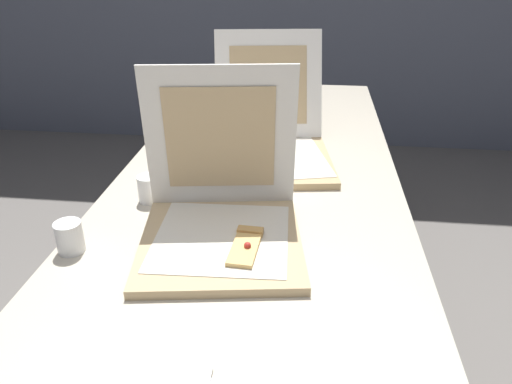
{
  "coord_description": "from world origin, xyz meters",
  "views": [
    {
      "loc": [
        0.15,
        -0.64,
        1.38
      ],
      "look_at": [
        0.02,
        0.46,
        0.81
      ],
      "focal_mm": 33.93,
      "sensor_mm": 36.0,
      "label": 1
    }
  ],
  "objects": [
    {
      "name": "table",
      "position": [
        0.0,
        0.63,
        0.7
      ],
      "size": [
        0.85,
        2.31,
        0.75
      ],
      "color": "#BCB29E",
      "rests_on": "ground"
    },
    {
      "name": "pizza_box_front",
      "position": [
        -0.05,
        0.32,
        0.8
      ],
      "size": [
        0.42,
        0.43,
        0.39
      ],
      "rotation": [
        0.0,
        0.0,
        0.15
      ],
      "color": "tan",
      "rests_on": "table"
    },
    {
      "name": "pizza_box_middle",
      "position": [
        0.03,
        0.83,
        0.8
      ],
      "size": [
        0.44,
        0.55,
        0.37
      ],
      "rotation": [
        0.0,
        0.0,
        0.15
      ],
      "color": "tan",
      "rests_on": "table"
    },
    {
      "name": "cup_white_near_left",
      "position": [
        -0.38,
        0.23,
        0.78
      ],
      "size": [
        0.06,
        0.06,
        0.07
      ],
      "primitive_type": "cylinder",
      "color": "white",
      "rests_on": "table"
    },
    {
      "name": "cup_white_near_center",
      "position": [
        -0.28,
        0.49,
        0.78
      ],
      "size": [
        0.06,
        0.06,
        0.07
      ],
      "primitive_type": "cylinder",
      "color": "white",
      "rests_on": "table"
    },
    {
      "name": "cup_white_mid",
      "position": [
        -0.27,
        0.69,
        0.78
      ],
      "size": [
        0.06,
        0.06,
        0.07
      ],
      "primitive_type": "cylinder",
      "color": "white",
      "rests_on": "table"
    }
  ]
}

